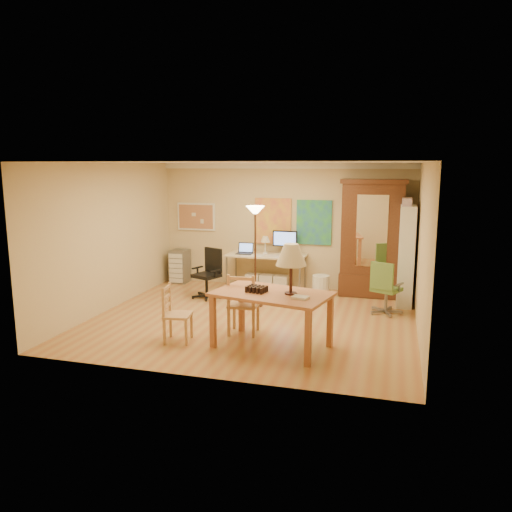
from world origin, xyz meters
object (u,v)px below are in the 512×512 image
(armoire, at_px, (372,246))
(computer_desk, at_px, (268,268))
(dining_table, at_px, (279,282))
(office_chair_green, at_px, (385,300))
(office_chair_black, at_px, (208,285))
(bookshelf, at_px, (406,256))

(armoire, bearing_deg, computer_desk, -177.87)
(dining_table, height_order, office_chair_green, dining_table)
(computer_desk, height_order, armoire, armoire)
(dining_table, height_order, office_chair_black, dining_table)
(computer_desk, bearing_deg, office_chair_black, -135.07)
(office_chair_black, xyz_separation_m, office_chair_green, (3.49, -0.19, -0.01))
(armoire, height_order, bookshelf, armoire)
(dining_table, relative_size, armoire, 0.77)
(dining_table, distance_m, computer_desk, 3.56)
(office_chair_black, bearing_deg, dining_table, -49.54)
(armoire, distance_m, bookshelf, 0.84)
(computer_desk, bearing_deg, dining_table, -73.20)
(bookshelf, bearing_deg, dining_table, -121.54)
(computer_desk, xyz_separation_m, office_chair_black, (-1.00, -1.00, -0.20))
(computer_desk, height_order, office_chair_green, computer_desk)
(armoire, bearing_deg, bookshelf, -37.63)
(dining_table, bearing_deg, office_chair_green, 56.08)
(computer_desk, height_order, office_chair_black, computer_desk)
(office_chair_black, bearing_deg, office_chair_green, -3.10)
(computer_desk, xyz_separation_m, office_chair_green, (2.49, -1.19, -0.21))
(office_chair_green, bearing_deg, office_chair_black, 176.90)
(dining_table, bearing_deg, computer_desk, 106.80)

